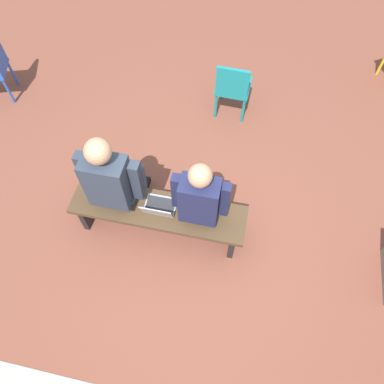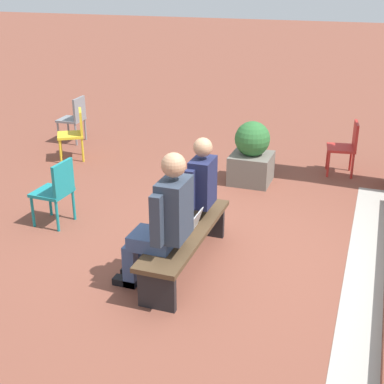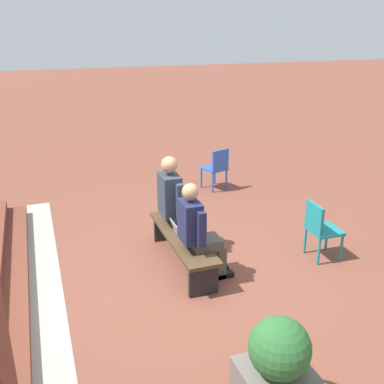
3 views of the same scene
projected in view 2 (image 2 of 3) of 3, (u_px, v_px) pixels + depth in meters
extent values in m
plane|color=brown|center=(210.00, 253.00, 6.07)|extent=(60.00, 60.00, 0.00)
cube|color=#A8A399|center=(362.00, 299.00, 5.22)|extent=(5.99, 0.40, 0.01)
cube|color=#4C3823|center=(186.00, 232.00, 5.62)|extent=(1.80, 0.44, 0.05)
cube|color=black|center=(209.00, 220.00, 6.40)|extent=(0.06, 0.37, 0.40)
cube|color=black|center=(157.00, 290.00, 5.01)|extent=(0.06, 0.37, 0.40)
cube|color=#4C473D|center=(185.00, 207.00, 6.01)|extent=(0.32, 0.38, 0.13)
cube|color=#4C473D|center=(172.00, 224.00, 6.25)|extent=(0.10, 0.11, 0.45)
cube|color=black|center=(168.00, 238.00, 6.35)|extent=(0.10, 0.23, 0.07)
cube|color=#4C473D|center=(167.00, 230.00, 6.11)|extent=(0.10, 0.11, 0.45)
cube|color=black|center=(163.00, 244.00, 6.20)|extent=(0.10, 0.23, 0.07)
cube|color=#1E2347|center=(203.00, 182.00, 5.82)|extent=(0.36, 0.23, 0.53)
cube|color=#195133|center=(192.00, 184.00, 5.87)|extent=(0.05, 0.01, 0.32)
cube|color=#1E2347|center=(203.00, 176.00, 6.05)|extent=(0.09, 0.09, 0.45)
cube|color=#1E2347|center=(190.00, 190.00, 5.65)|extent=(0.09, 0.09, 0.45)
sphere|color=tan|center=(203.00, 147.00, 5.67)|extent=(0.21, 0.21, 0.21)
cube|color=#384C75|center=(153.00, 240.00, 5.27)|extent=(0.36, 0.42, 0.15)
cube|color=#384C75|center=(138.00, 258.00, 5.53)|extent=(0.12, 0.13, 0.45)
cube|color=black|center=(133.00, 272.00, 5.62)|extent=(0.12, 0.25, 0.07)
cube|color=#384C75|center=(130.00, 266.00, 5.36)|extent=(0.12, 0.13, 0.45)
cube|color=black|center=(126.00, 281.00, 5.45)|extent=(0.12, 0.25, 0.07)
cube|color=#2D3847|center=(174.00, 209.00, 5.05)|extent=(0.40, 0.25, 0.59)
cube|color=#2D3847|center=(176.00, 200.00, 5.31)|extent=(0.10, 0.11, 0.50)
cube|color=#2D3847|center=(157.00, 221.00, 4.86)|extent=(0.10, 0.11, 0.50)
sphere|color=tan|center=(174.00, 165.00, 4.88)|extent=(0.23, 0.23, 0.23)
cube|color=#9EA0A5|center=(183.00, 228.00, 5.63)|extent=(0.32, 0.22, 0.02)
cube|color=#2D2D33|center=(182.00, 227.00, 5.63)|extent=(0.29, 0.15, 0.00)
cube|color=#9EA0A5|center=(196.00, 221.00, 5.55)|extent=(0.32, 0.07, 0.19)
cube|color=#33519E|center=(195.00, 221.00, 5.55)|extent=(0.28, 0.06, 0.17)
cube|color=gold|center=(70.00, 135.00, 8.91)|extent=(0.58, 0.58, 0.04)
cube|color=gold|center=(81.00, 122.00, 8.87)|extent=(0.36, 0.24, 0.40)
cylinder|color=gold|center=(61.00, 145.00, 9.13)|extent=(0.04, 0.04, 0.40)
cylinder|color=gold|center=(60.00, 152.00, 8.80)|extent=(0.04, 0.04, 0.40)
cylinder|color=gold|center=(82.00, 144.00, 9.20)|extent=(0.04, 0.04, 0.40)
cylinder|color=gold|center=(83.00, 150.00, 8.87)|extent=(0.04, 0.04, 0.40)
cube|color=gray|center=(71.00, 120.00, 9.83)|extent=(0.43, 0.43, 0.04)
cube|color=gray|center=(79.00, 109.00, 9.69)|extent=(0.40, 0.05, 0.40)
cylinder|color=gray|center=(68.00, 128.00, 10.12)|extent=(0.04, 0.04, 0.40)
cylinder|color=gray|center=(58.00, 133.00, 9.80)|extent=(0.04, 0.04, 0.40)
cylinder|color=gray|center=(85.00, 129.00, 10.02)|extent=(0.04, 0.04, 0.40)
cylinder|color=gray|center=(76.00, 135.00, 9.70)|extent=(0.04, 0.04, 0.40)
cube|color=teal|center=(52.00, 192.00, 6.63)|extent=(0.44, 0.44, 0.04)
cube|color=teal|center=(63.00, 178.00, 6.48)|extent=(0.40, 0.05, 0.40)
cylinder|color=teal|center=(50.00, 201.00, 6.93)|extent=(0.04, 0.04, 0.40)
cylinder|color=teal|center=(33.00, 212.00, 6.63)|extent=(0.04, 0.04, 0.40)
cylinder|color=teal|center=(74.00, 205.00, 6.81)|extent=(0.04, 0.04, 0.40)
cylinder|color=teal|center=(57.00, 216.00, 6.50)|extent=(0.04, 0.04, 0.40)
cube|color=red|center=(341.00, 148.00, 8.27)|extent=(0.48, 0.48, 0.04)
cube|color=red|center=(356.00, 135.00, 8.15)|extent=(0.40, 0.10, 0.40)
cylinder|color=red|center=(327.00, 157.00, 8.55)|extent=(0.04, 0.04, 0.40)
cylinder|color=red|center=(328.00, 165.00, 8.22)|extent=(0.04, 0.04, 0.40)
cylinder|color=red|center=(351.00, 159.00, 8.48)|extent=(0.04, 0.04, 0.40)
cylinder|color=red|center=(352.00, 166.00, 8.16)|extent=(0.04, 0.04, 0.40)
cube|color=#6B665B|center=(251.00, 168.00, 8.01)|extent=(0.60, 0.60, 0.44)
sphere|color=#2D6B33|center=(252.00, 139.00, 7.83)|extent=(0.52, 0.52, 0.52)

